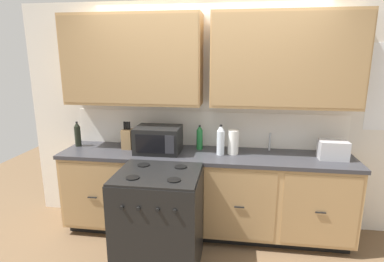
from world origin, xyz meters
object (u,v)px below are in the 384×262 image
at_px(knife_block, 128,138).
at_px(bottle_green, 200,138).
at_px(microwave, 158,139).
at_px(toaster, 333,150).
at_px(bottle_clear, 221,140).
at_px(bottle_dark, 78,134).
at_px(stove_range, 159,220).
at_px(paper_towel_roll, 233,142).

bearing_deg(knife_block, bottle_green, 6.28).
distance_m(microwave, toaster, 1.81).
distance_m(microwave, bottle_green, 0.46).
height_order(bottle_green, bottle_clear, bottle_clear).
xyz_separation_m(microwave, bottle_dark, (-0.98, 0.10, 0.00)).
relative_size(toaster, bottle_dark, 0.97).
xyz_separation_m(toaster, knife_block, (-2.18, 0.07, 0.02)).
distance_m(stove_range, bottle_dark, 1.46).
xyz_separation_m(microwave, bottle_green, (0.43, 0.17, -0.01)).
bearing_deg(bottle_clear, toaster, 0.50).
relative_size(stove_range, toaster, 3.39).
bearing_deg(bottle_dark, knife_block, -1.17).
relative_size(bottle_green, bottle_dark, 0.95).
xyz_separation_m(knife_block, bottle_clear, (1.05, -0.08, 0.04)).
relative_size(knife_block, bottle_dark, 1.07).
xyz_separation_m(paper_towel_roll, bottle_dark, (-1.78, 0.05, 0.01)).
height_order(microwave, bottle_clear, bottle_clear).
height_order(microwave, bottle_dark, bottle_dark).
xyz_separation_m(paper_towel_roll, bottle_green, (-0.37, 0.12, 0.00)).
bearing_deg(toaster, paper_towel_roll, 178.01).
bearing_deg(microwave, stove_range, -76.56).
bearing_deg(bottle_dark, stove_range, -32.15).
relative_size(stove_range, bottle_dark, 3.29).
relative_size(paper_towel_roll, bottle_dark, 0.90).
bearing_deg(paper_towel_roll, stove_range, -134.94).
height_order(bottle_green, bottle_dark, bottle_dark).
bearing_deg(toaster, stove_range, -159.39).
bearing_deg(paper_towel_roll, bottle_dark, 178.45).
xyz_separation_m(knife_block, paper_towel_roll, (1.18, -0.04, 0.01)).
height_order(microwave, knife_block, knife_block).
bearing_deg(microwave, bottle_green, 21.76).
relative_size(toaster, bottle_green, 1.02).
distance_m(toaster, bottle_green, 1.38).
xyz_separation_m(knife_block, bottle_green, (0.80, 0.09, 0.02)).
distance_m(stove_range, bottle_green, 1.03).
height_order(bottle_clear, bottle_dark, bottle_clear).
relative_size(microwave, toaster, 1.71).
distance_m(toaster, knife_block, 2.18).
bearing_deg(stove_range, bottle_clear, 49.35).
bearing_deg(paper_towel_roll, microwave, -176.63).
distance_m(bottle_green, bottle_dark, 1.41).
bearing_deg(knife_block, stove_range, -53.19).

